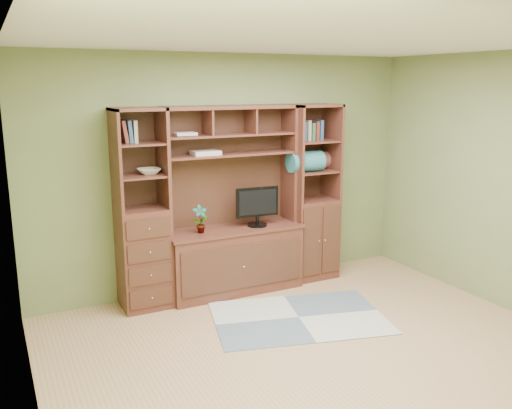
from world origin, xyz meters
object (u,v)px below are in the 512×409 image
right_tower (312,193)px  monitor (257,199)px  left_tower (142,210)px  center_hutch (234,202)px

right_tower → monitor: (-0.76, -0.07, 0.01)m
left_tower → monitor: 1.27m
right_tower → left_tower: bearing=180.0°
center_hutch → right_tower: (1.02, 0.04, 0.00)m
center_hutch → monitor: bearing=-7.4°
center_hutch → monitor: size_ratio=3.41×
right_tower → monitor: size_ratio=3.41×
left_tower → right_tower: bearing=0.0°
center_hutch → monitor: 0.27m
monitor → left_tower: bearing=-178.6°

